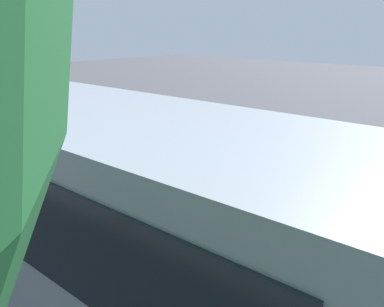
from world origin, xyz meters
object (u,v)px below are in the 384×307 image
Objects in this scene: spectator_right at (128,175)px; stunt_motorcycle at (170,128)px; tour_bus at (59,206)px; spectator_centre at (168,189)px; spectator_left at (197,206)px; traffic_cone at (190,155)px; parked_motorcycle_silver at (90,201)px; spectator_far_left at (248,230)px.

spectator_right is 6.30m from stunt_motorcycle.
tour_bus is 3.10m from spectator_right.
spectator_left is at bearing 165.77° from spectator_centre.
spectator_right reaches higher than traffic_cone.
tour_bus is at bearing 138.10° from parked_motorcycle_silver.
spectator_right is (3.42, -0.28, 0.03)m from spectator_far_left.
stunt_motorcycle is at bearing -60.29° from parked_motorcycle_silver.
tour_bus is at bearing 116.84° from traffic_cone.
parked_motorcycle_silver reaches higher than traffic_cone.
stunt_motorcycle is (3.79, -5.01, -0.43)m from spectator_right.
parked_motorcycle_silver is (2.84, 0.37, -0.62)m from spectator_left.
tour_bus is at bearing 73.13° from spectator_left.
spectator_far_left is at bearing -174.42° from parked_motorcycle_silver.
spectator_centre reaches higher than traffic_cone.
spectator_far_left is 3.43m from spectator_right.
tour_bus is 3.11m from parked_motorcycle_silver.
stunt_motorcycle is (7.21, -5.29, -0.39)m from spectator_far_left.
tour_bus reaches higher than traffic_cone.
traffic_cone is at bearing -52.73° from spectator_centre.
spectator_right reaches higher than spectator_far_left.
tour_bus is at bearing 51.77° from spectator_far_left.
spectator_left reaches higher than spectator_right.
parked_motorcycle_silver is (0.55, 0.66, -0.56)m from spectator_right.
parked_motorcycle_silver is at bearing 7.51° from spectator_left.
tour_bus is 6.28× the size of spectator_right.
spectator_left reaches higher than traffic_cone.
tour_bus is 2.46m from spectator_left.
tour_bus reaches higher than spectator_right.
parked_motorcycle_silver is at bearing 50.41° from spectator_right.
spectator_left is 2.89× the size of traffic_cone.
spectator_left is 1.05× the size of spectator_right.
spectator_far_left is 0.85× the size of stunt_motorcycle.
spectator_centre is 0.87× the size of parked_motorcycle_silver.
spectator_left is 2.31m from spectator_right.
tour_bus reaches higher than spectator_centre.
stunt_motorcycle is at bearing -29.56° from traffic_cone.
traffic_cone is at bearing -46.10° from spectator_left.
tour_bus is 6.00× the size of spectator_left.
spectator_centre is 2.84× the size of traffic_cone.
spectator_far_left is 2.16m from spectator_centre.
spectator_far_left is 0.97× the size of spectator_right.
tour_bus reaches higher than parked_motorcycle_silver.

